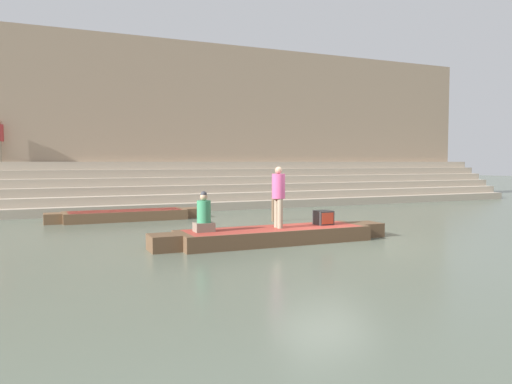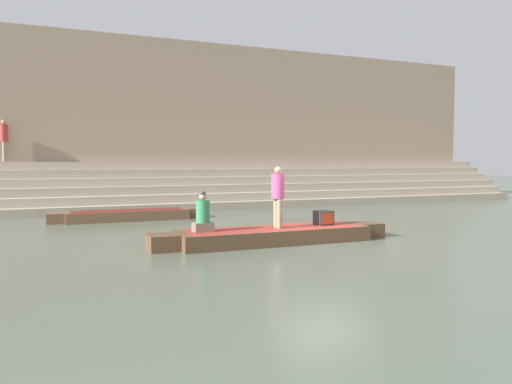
{
  "view_description": "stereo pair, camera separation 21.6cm",
  "coord_description": "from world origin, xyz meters",
  "px_view_note": "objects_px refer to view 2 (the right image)",
  "views": [
    {
      "loc": [
        -6.99,
        -11.31,
        2.16
      ],
      "look_at": [
        -1.17,
        1.79,
        1.3
      ],
      "focal_mm": 35.0,
      "sensor_mm": 36.0,
      "label": 1
    },
    {
      "loc": [
        -6.79,
        -11.4,
        2.16
      ],
      "look_at": [
        -1.17,
        1.79,
        1.3
      ],
      "focal_mm": 35.0,
      "sensor_mm": 36.0,
      "label": 2
    }
  ],
  "objects_px": {
    "person_standing": "(278,193)",
    "tv_set": "(323,218)",
    "rowboat_main": "(274,235)",
    "person_on_steps": "(4,137)",
    "moored_boat_shore": "(128,215)",
    "person_rowing": "(203,216)",
    "mooring_post": "(275,205)"
  },
  "relations": [
    {
      "from": "person_on_steps",
      "to": "person_rowing",
      "type": "bearing_deg",
      "value": -148.68
    },
    {
      "from": "rowboat_main",
      "to": "person_rowing",
      "type": "relative_size",
      "value": 6.5
    },
    {
      "from": "rowboat_main",
      "to": "person_standing",
      "type": "distance_m",
      "value": 1.13
    },
    {
      "from": "person_standing",
      "to": "person_on_steps",
      "type": "distance_m",
      "value": 14.11
    },
    {
      "from": "person_on_steps",
      "to": "rowboat_main",
      "type": "bearing_deg",
      "value": -141.6
    },
    {
      "from": "person_standing",
      "to": "person_on_steps",
      "type": "xyz_separation_m",
      "value": [
        -7.28,
        11.95,
        1.87
      ]
    },
    {
      "from": "moored_boat_shore",
      "to": "person_standing",
      "type": "bearing_deg",
      "value": -68.95
    },
    {
      "from": "mooring_post",
      "to": "person_standing",
      "type": "bearing_deg",
      "value": -114.36
    },
    {
      "from": "rowboat_main",
      "to": "mooring_post",
      "type": "bearing_deg",
      "value": 61.27
    },
    {
      "from": "rowboat_main",
      "to": "person_standing",
      "type": "height_order",
      "value": "person_standing"
    },
    {
      "from": "person_standing",
      "to": "moored_boat_shore",
      "type": "relative_size",
      "value": 0.29
    },
    {
      "from": "rowboat_main",
      "to": "person_rowing",
      "type": "distance_m",
      "value": 2.02
    },
    {
      "from": "person_rowing",
      "to": "tv_set",
      "type": "bearing_deg",
      "value": -17.04
    },
    {
      "from": "person_rowing",
      "to": "mooring_post",
      "type": "xyz_separation_m",
      "value": [
        4.02,
        4.23,
        -0.2
      ]
    },
    {
      "from": "tv_set",
      "to": "mooring_post",
      "type": "distance_m",
      "value": 4.26
    },
    {
      "from": "rowboat_main",
      "to": "mooring_post",
      "type": "xyz_separation_m",
      "value": [
        2.09,
        4.34,
        0.39
      ]
    },
    {
      "from": "person_standing",
      "to": "person_rowing",
      "type": "bearing_deg",
      "value": -178.07
    },
    {
      "from": "moored_boat_shore",
      "to": "person_rowing",
      "type": "bearing_deg",
      "value": -84.73
    },
    {
      "from": "rowboat_main",
      "to": "person_on_steps",
      "type": "xyz_separation_m",
      "value": [
        -7.15,
        11.94,
        2.99
      ]
    },
    {
      "from": "moored_boat_shore",
      "to": "person_on_steps",
      "type": "distance_m",
      "value": 7.36
    },
    {
      "from": "tv_set",
      "to": "person_on_steps",
      "type": "height_order",
      "value": "person_on_steps"
    },
    {
      "from": "tv_set",
      "to": "moored_boat_shore",
      "type": "xyz_separation_m",
      "value": [
        -4.37,
        6.74,
        -0.4
      ]
    },
    {
      "from": "tv_set",
      "to": "person_on_steps",
      "type": "distance_m",
      "value": 14.95
    },
    {
      "from": "person_rowing",
      "to": "mooring_post",
      "type": "height_order",
      "value": "person_rowing"
    },
    {
      "from": "rowboat_main",
      "to": "tv_set",
      "type": "bearing_deg",
      "value": 0.76
    },
    {
      "from": "tv_set",
      "to": "rowboat_main",
      "type": "bearing_deg",
      "value": -176.16
    },
    {
      "from": "mooring_post",
      "to": "tv_set",
      "type": "bearing_deg",
      "value": -96.64
    },
    {
      "from": "person_standing",
      "to": "tv_set",
      "type": "relative_size",
      "value": 3.55
    },
    {
      "from": "person_standing",
      "to": "moored_boat_shore",
      "type": "xyz_separation_m",
      "value": [
        -2.9,
        6.85,
        -1.14
      ]
    },
    {
      "from": "rowboat_main",
      "to": "person_rowing",
      "type": "bearing_deg",
      "value": 173.59
    },
    {
      "from": "mooring_post",
      "to": "person_on_steps",
      "type": "height_order",
      "value": "person_on_steps"
    },
    {
      "from": "tv_set",
      "to": "moored_boat_shore",
      "type": "relative_size",
      "value": 0.08
    }
  ]
}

